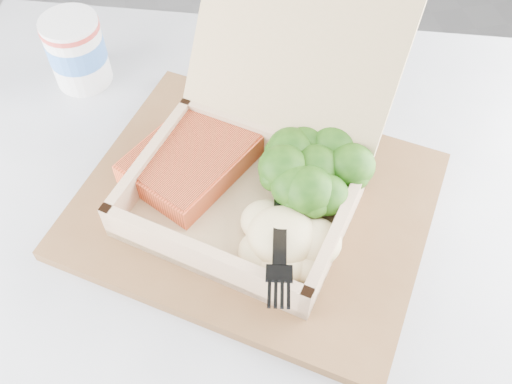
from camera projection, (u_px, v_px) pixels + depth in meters
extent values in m
cylinder|color=black|center=(233.00, 376.00, 0.85)|extent=(0.07, 0.07, 0.68)
cube|color=#B0B3BA|center=(222.00, 260.00, 0.57)|extent=(0.94, 0.94, 0.03)
cube|color=brown|center=(254.00, 204.00, 0.58)|extent=(0.44, 0.42, 0.01)
cube|color=tan|center=(240.00, 208.00, 0.56)|extent=(0.26, 0.25, 0.01)
cube|color=tan|center=(152.00, 164.00, 0.58)|extent=(0.11, 0.13, 0.04)
cube|color=tan|center=(336.00, 235.00, 0.53)|extent=(0.11, 0.13, 0.04)
cube|color=tan|center=(203.00, 260.00, 0.51)|extent=(0.17, 0.14, 0.04)
cube|color=tan|center=(272.00, 145.00, 0.59)|extent=(0.17, 0.14, 0.04)
cube|color=tan|center=(294.00, 52.00, 0.55)|extent=(0.22, 0.20, 0.14)
cube|color=#EB542D|center=(191.00, 159.00, 0.58)|extent=(0.16, 0.15, 0.03)
ellipsoid|color=beige|center=(282.00, 236.00, 0.52)|extent=(0.10, 0.09, 0.04)
cube|color=black|center=(281.00, 174.00, 0.54)|extent=(0.04, 0.11, 0.03)
cube|color=black|center=(279.00, 246.00, 0.50)|extent=(0.03, 0.05, 0.01)
cylinder|color=silver|center=(77.00, 51.00, 0.67)|extent=(0.07, 0.07, 0.09)
cylinder|color=#3B72C9|center=(76.00, 48.00, 0.66)|extent=(0.07, 0.07, 0.03)
cylinder|color=#BE3933|center=(69.00, 26.00, 0.64)|extent=(0.07, 0.07, 0.01)
cube|color=silver|center=(286.00, 89.00, 0.69)|extent=(0.14, 0.17, 0.00)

